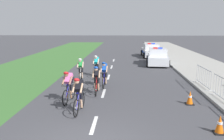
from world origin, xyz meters
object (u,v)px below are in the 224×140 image
Objects in this scene: cyclist_second at (69,86)px; traffic_cone_mid at (220,125)px; cyclist_third at (97,79)px; police_car_nearest at (157,57)px; traffic_cone_near at (190,98)px; police_car_second at (151,51)px; crowd_barrier_rear at (203,77)px; cyclist_fourth at (104,74)px; cyclist_sixth at (96,65)px; crowd_barrier_middle at (224,90)px; cyclist_fifth at (81,69)px; cyclist_lead at (79,94)px.

cyclist_second is 2.69× the size of traffic_cone_mid.
cyclist_third is at bearing 51.21° from cyclist_second.
police_car_nearest reaches higher than traffic_cone_near.
police_car_second reaches higher than crowd_barrier_rear.
police_car_second is 6.94× the size of traffic_cone_mid.
cyclist_fourth is 1.00× the size of cyclist_sixth.
crowd_barrier_middle is at bearing 6.39° from traffic_cone_near.
cyclist_third is 4.33m from cyclist_sixth.
cyclist_sixth is 7.60m from traffic_cone_near.
cyclist_second is at bearing 153.11° from traffic_cone_mid.
police_car_nearest reaches higher than crowd_barrier_rear.
police_car_nearest is at bearing 62.94° from cyclist_fourth.
cyclist_fifth reaches higher than traffic_cone_mid.
traffic_cone_mid is at bearing -59.23° from cyclist_sixth.
crowd_barrier_middle reaches higher than traffic_cone_near.
traffic_cone_mid is at bearing -89.55° from police_car_nearest.
cyclist_second is 6.49m from traffic_cone_mid.
cyclist_lead is 13.37m from police_car_nearest.
cyclist_fifth is 0.74× the size of crowd_barrier_middle.
police_car_nearest is at bearing 99.92° from crowd_barrier_rear.
crowd_barrier_rear is at bearing 90.69° from crowd_barrier_middle.
cyclist_third is 1.00× the size of cyclist_sixth.
cyclist_fourth is at bearing -107.16° from police_car_second.
traffic_cone_near is at bearing -173.61° from crowd_barrier_middle.
cyclist_sixth is 7.40m from police_car_nearest.
crowd_barrier_middle and crowd_barrier_rear have the same top height.
traffic_cone_mid is (5.77, -2.93, -0.48)m from cyclist_second.
cyclist_lead and cyclist_fifth have the same top height.
police_car_nearest reaches higher than cyclist_fifth.
crowd_barrier_middle is 3.63× the size of traffic_cone_mid.
police_car_nearest is (5.04, 5.42, -0.11)m from cyclist_sixth.
cyclist_second is 0.38× the size of police_car_nearest.
police_car_second reaches higher than cyclist_fourth.
cyclist_fifth is at bearing -130.55° from police_car_nearest.
crowd_barrier_rear is (5.96, 1.44, -0.14)m from cyclist_third.
cyclist_sixth reaches higher than traffic_cone_near.
cyclist_fifth is 8.44m from crowd_barrier_middle.
traffic_cone_mid is at bearing -50.18° from cyclist_fifth.
police_car_nearest is at bearing 49.45° from cyclist_fifth.
cyclist_third is 15.81m from police_car_second.
police_car_second is 1.91× the size of crowd_barrier_rear.
cyclist_third is 0.39× the size of police_car_second.
cyclist_sixth is at bearing 130.87° from traffic_cone_near.
police_car_second is at bearing 95.15° from crowd_barrier_middle.
traffic_cone_near is 1.00× the size of traffic_cone_mid.
police_car_second reaches higher than cyclist_sixth.
police_car_nearest is at bearing 97.68° from crowd_barrier_middle.
police_car_second is at bearing 74.56° from cyclist_lead.
cyclist_sixth is (-0.11, 7.00, 0.00)m from cyclist_lead.
crowd_barrier_rear is (5.68, 0.00, -0.14)m from cyclist_fourth.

